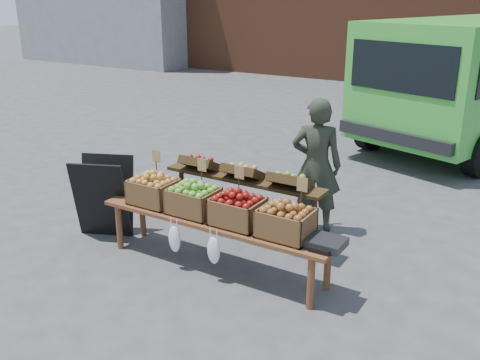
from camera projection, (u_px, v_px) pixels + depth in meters
The scene contains 11 objects.
ground at pixel (210, 278), 5.57m from camera, with size 80.00×80.00×0.00m, color #454648.
delivery_van at pixel (474, 84), 10.01m from camera, with size 2.41×5.26×2.36m, color green, non-canonical shape.
vendor at pixel (316, 166), 6.46m from camera, with size 0.61×0.40×1.67m, color #262C20.
chalkboard_sign at pixel (104, 197), 6.41m from camera, with size 0.65×0.36×0.98m, color black, non-canonical shape.
back_table at pixel (243, 200), 6.24m from camera, with size 2.10×0.44×1.04m, color #342410, non-canonical shape.
display_bench at pixel (216, 243), 5.70m from camera, with size 2.70×0.56×0.57m, color brown, non-canonical shape.
crate_golden_apples at pixel (154, 192), 5.96m from camera, with size 0.50×0.40×0.28m, color #AD8F2A, non-canonical shape.
crate_russet_pears at pixel (194, 201), 5.69m from camera, with size 0.50×0.40×0.28m, color #4F862C, non-canonical shape.
crate_red_apples at pixel (237, 212), 5.42m from camera, with size 0.50×0.40×0.28m, color #630F04, non-canonical shape.
crate_green_apples at pixel (286, 223), 5.15m from camera, with size 0.50×0.40×0.28m, color #90571D, non-canonical shape.
weighing_scale at pixel (326, 243), 4.97m from camera, with size 0.34×0.30×0.08m, color black.
Camera 1 is at (2.84, -4.03, 2.82)m, focal length 40.00 mm.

